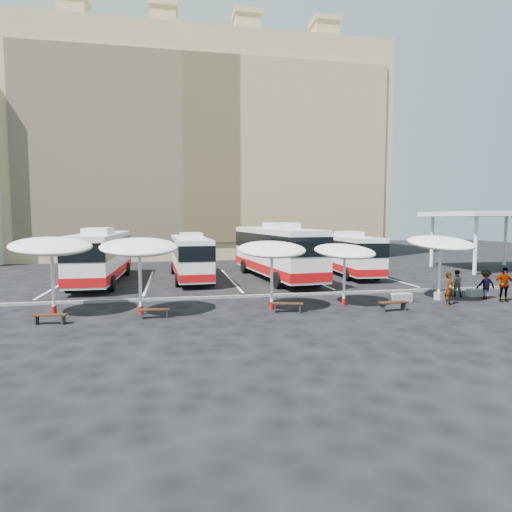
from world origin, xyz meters
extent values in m
plane|color=black|center=(0.00, 0.00, 0.00)|extent=(120.00, 120.00, 0.00)
cube|color=tan|center=(0.00, 32.00, 12.50)|extent=(42.00, 18.00, 25.00)
cube|color=tan|center=(0.00, 22.90, 12.00)|extent=(40.00, 0.30, 20.00)
cube|color=tan|center=(-15.00, 30.00, 27.00)|extent=(3.00, 3.00, 4.00)
cube|color=tan|center=(-15.00, 30.00, 29.30)|extent=(3.40, 3.40, 0.60)
cube|color=tan|center=(-5.00, 30.00, 27.00)|extent=(3.00, 3.00, 4.00)
cube|color=tan|center=(-5.00, 30.00, 29.30)|extent=(3.40, 3.40, 0.60)
cube|color=tan|center=(5.00, 30.00, 27.00)|extent=(3.00, 3.00, 4.00)
cube|color=tan|center=(5.00, 30.00, 29.30)|extent=(3.40, 3.40, 0.60)
cube|color=tan|center=(15.00, 30.00, 27.00)|extent=(3.00, 3.00, 4.00)
cube|color=tan|center=(15.00, 30.00, 29.30)|extent=(3.40, 3.40, 0.60)
cube|color=white|center=(24.00, 10.00, 5.00)|extent=(10.00, 8.00, 0.40)
cylinder|color=white|center=(20.00, 7.00, 2.40)|extent=(0.30, 0.30, 4.80)
cylinder|color=white|center=(20.00, 13.00, 2.40)|extent=(0.30, 0.30, 4.80)
cylinder|color=white|center=(28.00, 13.00, 2.40)|extent=(0.30, 0.30, 4.80)
cube|color=black|center=(0.00, 0.50, 0.07)|extent=(34.00, 0.25, 0.15)
cube|color=white|center=(-12.00, 8.00, 0.01)|extent=(0.15, 12.00, 0.01)
cube|color=white|center=(-6.00, 8.00, 0.01)|extent=(0.15, 12.00, 0.01)
cube|color=white|center=(0.00, 8.00, 0.01)|extent=(0.15, 12.00, 0.01)
cube|color=white|center=(6.00, 8.00, 0.01)|extent=(0.15, 12.00, 0.01)
cube|color=white|center=(12.00, 8.00, 0.01)|extent=(0.15, 12.00, 0.01)
cube|color=white|center=(-9.26, 8.30, 2.00)|extent=(2.79, 12.37, 3.08)
cube|color=black|center=(-9.26, 8.30, 2.62)|extent=(2.86, 12.43, 1.13)
cube|color=#B30C0E|center=(-9.26, 8.30, 0.87)|extent=(2.86, 12.43, 0.56)
cube|color=#B30C0E|center=(-9.15, 14.46, 1.23)|extent=(2.63, 0.25, 1.44)
cube|color=white|center=(-9.28, 7.27, 3.75)|extent=(1.70, 3.11, 0.41)
cylinder|color=black|center=(-10.48, 11.91, 0.51)|extent=(0.38, 1.03, 1.03)
cylinder|color=black|center=(-7.91, 11.87, 0.51)|extent=(0.38, 1.03, 1.03)
cylinder|color=black|center=(-10.62, 4.21, 0.51)|extent=(0.38, 1.03, 1.03)
cylinder|color=black|center=(-8.05, 4.16, 0.51)|extent=(0.38, 1.03, 1.03)
cube|color=white|center=(-2.96, 8.93, 1.80)|extent=(2.79, 11.17, 2.77)
cube|color=black|center=(-2.96, 8.93, 2.35)|extent=(2.85, 11.23, 1.02)
cube|color=#B30C0E|center=(-2.96, 8.93, 0.78)|extent=(2.85, 11.23, 0.51)
cube|color=#B30C0E|center=(-3.21, 14.47, 1.11)|extent=(2.37, 0.29, 1.29)
cube|color=white|center=(-2.92, 8.01, 3.37)|extent=(1.60, 2.83, 0.37)
cylinder|color=black|center=(-4.26, 12.11, 0.46)|extent=(0.36, 0.94, 0.92)
cylinder|color=black|center=(-1.95, 12.21, 0.46)|extent=(0.36, 0.94, 0.92)
cylinder|color=black|center=(-3.95, 5.19, 0.46)|extent=(0.36, 0.94, 0.92)
cylinder|color=black|center=(-1.65, 5.29, 0.46)|extent=(0.36, 0.94, 0.92)
cube|color=white|center=(3.46, 7.89, 2.18)|extent=(4.18, 13.63, 3.35)
cube|color=black|center=(3.46, 7.89, 2.85)|extent=(4.25, 13.71, 1.23)
cube|color=#B30C0E|center=(3.46, 7.89, 0.95)|extent=(4.25, 13.71, 0.61)
cube|color=#B30C0E|center=(2.76, 14.56, 1.34)|extent=(2.87, 0.52, 1.56)
cube|color=white|center=(3.57, 6.78, 4.08)|extent=(2.13, 3.52, 0.45)
cylinder|color=black|center=(1.66, 11.64, 0.56)|extent=(0.51, 1.15, 1.12)
cylinder|color=black|center=(4.44, 11.93, 0.56)|extent=(0.51, 1.15, 1.12)
cylinder|color=black|center=(2.53, 3.30, 0.56)|extent=(0.51, 1.15, 1.12)
cylinder|color=black|center=(5.31, 3.59, 0.56)|extent=(0.51, 1.15, 1.12)
cube|color=white|center=(9.68, 9.38, 1.81)|extent=(2.71, 11.20, 2.78)
cube|color=black|center=(9.68, 9.38, 2.36)|extent=(2.77, 11.25, 1.02)
cube|color=#B30C0E|center=(9.68, 9.38, 0.79)|extent=(2.77, 11.25, 0.51)
cube|color=#B30C0E|center=(9.87, 14.94, 1.11)|extent=(2.38, 0.27, 1.30)
cube|color=white|center=(9.64, 8.45, 3.38)|extent=(1.58, 2.83, 0.37)
cylinder|color=black|center=(8.63, 12.66, 0.46)|extent=(0.36, 0.94, 0.93)
cylinder|color=black|center=(10.95, 12.58, 0.46)|extent=(0.36, 0.94, 0.93)
cylinder|color=black|center=(8.39, 5.72, 0.46)|extent=(0.36, 0.94, 0.93)
cylinder|color=black|center=(10.70, 5.63, 0.46)|extent=(0.36, 0.94, 0.93)
cylinder|color=white|center=(-9.83, -2.21, 1.62)|extent=(0.20, 0.20, 3.25)
cylinder|color=#B30C0E|center=(-9.83, -2.21, 0.22)|extent=(0.31, 0.31, 0.43)
ellipsoid|color=white|center=(-9.83, -2.21, 3.30)|extent=(4.78, 4.81, 1.11)
cylinder|color=white|center=(-5.75, -2.96, 1.60)|extent=(0.17, 0.17, 3.21)
cylinder|color=#B30C0E|center=(-5.75, -2.96, 0.21)|extent=(0.26, 0.26, 0.43)
ellipsoid|color=white|center=(-5.75, -2.96, 3.26)|extent=(4.03, 4.08, 1.10)
cylinder|color=white|center=(0.66, -2.98, 1.50)|extent=(0.14, 0.14, 3.01)
cylinder|color=#B30C0E|center=(0.66, -2.98, 0.20)|extent=(0.22, 0.22, 0.40)
ellipsoid|color=white|center=(0.66, -2.98, 3.06)|extent=(3.47, 3.51, 1.03)
cylinder|color=white|center=(4.67, -2.64, 1.42)|extent=(0.15, 0.15, 2.83)
cylinder|color=#B30C0E|center=(4.67, -2.64, 0.19)|extent=(0.24, 0.24, 0.38)
ellipsoid|color=white|center=(4.67, -2.64, 2.88)|extent=(3.64, 3.68, 0.97)
cylinder|color=white|center=(10.47, -2.34, 1.59)|extent=(0.16, 0.16, 3.18)
cylinder|color=#B30C0E|center=(10.47, -2.34, 0.21)|extent=(0.25, 0.25, 0.42)
ellipsoid|color=white|center=(10.47, -2.34, 3.23)|extent=(3.81, 3.85, 1.09)
cube|color=black|center=(-9.50, -4.12, 0.40)|extent=(1.45, 0.55, 0.06)
cube|color=black|center=(-10.06, -4.05, 0.19)|extent=(0.10, 0.36, 0.38)
cube|color=black|center=(-8.94, -4.19, 0.19)|extent=(0.10, 0.36, 0.38)
cube|color=black|center=(-5.08, -3.78, 0.40)|extent=(1.40, 0.40, 0.06)
cube|color=black|center=(-5.63, -3.79, 0.19)|extent=(0.06, 0.35, 0.37)
cube|color=black|center=(-4.52, -3.77, 0.19)|extent=(0.06, 0.35, 0.37)
cube|color=black|center=(1.27, -3.76, 0.44)|extent=(1.58, 0.72, 0.06)
cube|color=black|center=(0.67, -3.63, 0.20)|extent=(0.14, 0.39, 0.41)
cube|color=black|center=(1.87, -3.88, 0.20)|extent=(0.14, 0.39, 0.41)
cube|color=black|center=(6.55, -4.44, 0.44)|extent=(1.56, 0.59, 0.06)
cube|color=black|center=(5.95, -4.51, 0.20)|extent=(0.11, 0.39, 0.40)
cube|color=black|center=(7.16, -4.36, 0.20)|extent=(0.11, 0.39, 0.40)
cube|color=gray|center=(8.08, -2.43, 0.24)|extent=(1.32, 0.56, 0.48)
cube|color=gray|center=(10.88, -2.13, 0.22)|extent=(1.23, 0.83, 0.44)
cube|color=gray|center=(13.41, -1.70, 0.22)|extent=(1.21, 0.45, 0.45)
imported|color=black|center=(10.21, -3.64, 0.87)|extent=(0.76, 0.71, 1.74)
imported|color=black|center=(12.21, -1.47, 0.78)|extent=(0.94, 0.86, 1.56)
imported|color=black|center=(13.76, -3.37, 0.95)|extent=(1.21, 0.78, 1.91)
imported|color=black|center=(13.30, -2.52, 0.84)|extent=(1.16, 0.76, 1.69)
camera|label=1|loc=(-4.12, -23.77, 4.58)|focal=30.00mm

